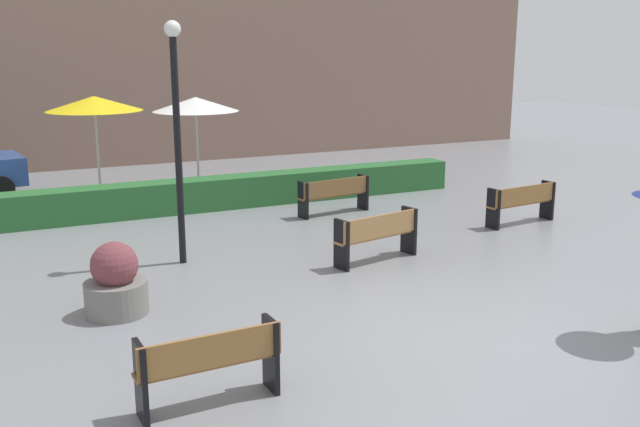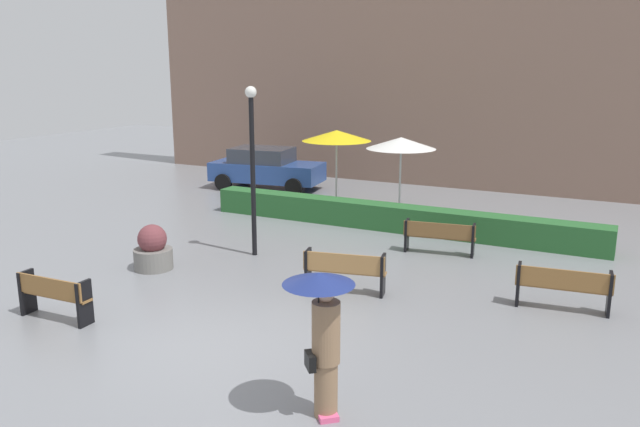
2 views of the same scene
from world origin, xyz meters
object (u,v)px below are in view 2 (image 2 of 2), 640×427
Objects in this scene: patio_umbrella_yellow at (337,136)px; patio_umbrella_white at (401,143)px; bench_far_right at (563,285)px; bench_near_left at (53,294)px; parked_car at (266,168)px; lamp_post at (252,155)px; bench_mid_center at (344,269)px; planter_pot at (153,250)px; bench_back_row at (439,235)px; pedestrian_with_umbrella at (323,325)px.

patio_umbrella_white is (2.36, -0.40, -0.07)m from patio_umbrella_yellow.
patio_umbrella_white is at bearing 133.12° from bench_far_right.
bench_near_left is 13.11m from parked_car.
bench_near_left is 5.66m from lamp_post.
bench_mid_center is 4.67m from planter_pot.
bench_far_right is at bearing -3.15° from lamp_post.
parked_car is at bearing 129.76° from bench_mid_center.
patio_umbrella_yellow is 0.58× the size of parked_car.
lamp_post is 1.62× the size of patio_umbrella_yellow.
parked_car is (-11.60, 7.92, 0.31)m from bench_far_right.
bench_back_row is 8.11m from pedestrian_with_umbrella.
lamp_post is at bearing 129.68° from pedestrian_with_umbrella.
pedestrian_with_umbrella reaches higher than parked_car.
patio_umbrella_yellow reaches higher than parked_car.
pedestrian_with_umbrella is 0.47× the size of parked_car.
pedestrian_with_umbrella reaches higher than bench_mid_center.
bench_near_left is at bearing -101.64° from lamp_post.
planter_pot is (-8.79, -1.61, -0.05)m from bench_far_right.
bench_near_left reaches higher than bench_far_right.
pedestrian_with_umbrella is at bearing -50.32° from lamp_post.
bench_mid_center is 1.64× the size of planter_pot.
pedestrian_with_umbrella is 0.49× the size of lamp_post.
patio_umbrella_white reaches higher than bench_near_left.
bench_near_left is at bearing -138.32° from bench_mid_center.
bench_back_row is 9.97m from parked_car.
pedestrian_with_umbrella reaches higher than bench_near_left.
planter_pot is (-5.58, -4.17, -0.03)m from bench_back_row.
patio_umbrella_white is at bearing 100.65° from bench_mid_center.
patio_umbrella_yellow is (0.55, 10.99, 1.88)m from bench_near_left.
bench_near_left is 1.48× the size of planter_pot.
bench_back_row is at bearing 27.87° from lamp_post.
planter_pot reaches higher than bench_far_right.
lamp_post reaches higher than pedestrian_with_umbrella.
bench_mid_center is 11.65m from parked_car.
bench_near_left is at bearing -82.37° from planter_pot.
planter_pot reaches higher than bench_mid_center.
bench_far_right is 8.17m from patio_umbrella_white.
patio_umbrella_yellow reaches higher than bench_near_left.
bench_mid_center is at bearing -50.24° from parked_car.
patio_umbrella_white is at bearing 71.12° from lamp_post.
bench_mid_center is at bearing 7.06° from planter_pot.
lamp_post reaches higher than parked_car.
lamp_post is at bearing 78.36° from bench_near_left.
patio_umbrella_yellow reaches higher than planter_pot.
patio_umbrella_yellow reaches higher than bench_far_right.
patio_umbrella_yellow is (0.98, 7.82, 1.93)m from planter_pot.
bench_back_row is at bearing 95.53° from pedestrian_with_umbrella.
planter_pot is at bearing -126.58° from lamp_post.
bench_mid_center is 4.00m from lamp_post.
bench_far_right is 10.15m from patio_umbrella_yellow.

